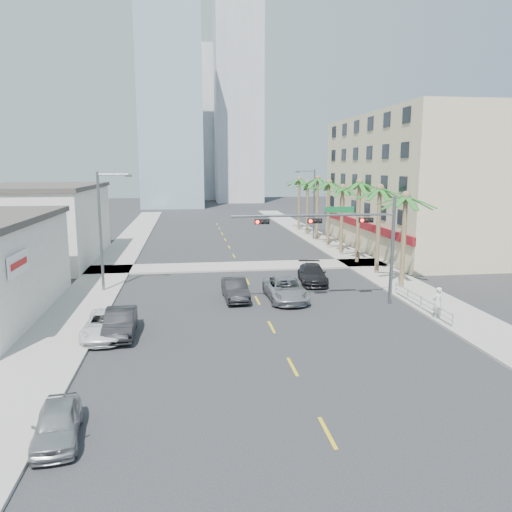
{
  "coord_description": "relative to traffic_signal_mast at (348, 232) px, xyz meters",
  "views": [
    {
      "loc": [
        -4.76,
        -23.9,
        9.37
      ],
      "look_at": [
        -0.32,
        8.41,
        3.5
      ],
      "focal_mm": 35.0,
      "sensor_mm": 36.0,
      "label": 1
    }
  ],
  "objects": [
    {
      "name": "car_parked_far",
      "position": [
        -15.18,
        -4.33,
        -4.36
      ],
      "size": [
        2.39,
        5.05,
        1.4
      ],
      "primitive_type": "imported",
      "rotation": [
        0.0,
        0.0,
        0.01
      ],
      "color": "white",
      "rests_on": "ground"
    },
    {
      "name": "streetlight_right",
      "position": [
        5.21,
        30.05,
        -0.0
      ],
      "size": [
        2.55,
        0.25,
        9.0
      ],
      "color": "slate",
      "rests_on": "ground"
    },
    {
      "name": "car_parked_near",
      "position": [
        -15.18,
        -15.15,
        -4.43
      ],
      "size": [
        1.96,
        3.89,
        1.27
      ],
      "primitive_type": "imported",
      "rotation": [
        0.0,
        0.0,
        0.13
      ],
      "color": "#A8A8AD",
      "rests_on": "ground"
    },
    {
      "name": "car_lane_left",
      "position": [
        -7.31,
        2.51,
        -4.32
      ],
      "size": [
        1.75,
        4.58,
        1.49
      ],
      "primitive_type": "imported",
      "rotation": [
        0.0,
        0.0,
        0.04
      ],
      "color": "black",
      "rests_on": "ground"
    },
    {
      "name": "palm_tree_7",
      "position": [
        5.82,
        40.45,
        2.37
      ],
      "size": [
        4.8,
        4.8,
        8.16
      ],
      "color": "brown",
      "rests_on": "ground"
    },
    {
      "name": "sidewalk_cross",
      "position": [
        -5.78,
        14.05,
        -4.99
      ],
      "size": [
        80.0,
        4.0,
        0.15
      ],
      "primitive_type": "cube",
      "color": "gray",
      "rests_on": "ground"
    },
    {
      "name": "car_parked_mid",
      "position": [
        -14.43,
        -4.3,
        -4.31
      ],
      "size": [
        1.73,
        4.63,
        1.51
      ],
      "primitive_type": "imported",
      "rotation": [
        0.0,
        0.0,
        0.03
      ],
      "color": "black",
      "rests_on": "ground"
    },
    {
      "name": "palm_tree_4",
      "position": [
        5.82,
        24.85,
        2.37
      ],
      "size": [
        4.8,
        4.8,
        8.16
      ],
      "color": "brown",
      "rests_on": "ground"
    },
    {
      "name": "tower_far_left",
      "position": [
        -13.78,
        87.05,
        18.94
      ],
      "size": [
        14.0,
        14.0,
        48.0
      ],
      "primitive_type": "cube",
      "color": "#99B2C6",
      "rests_on": "ground"
    },
    {
      "name": "car_lane_center",
      "position": [
        -3.78,
        1.91,
        -4.28
      ],
      "size": [
        2.66,
        5.65,
        1.56
      ],
      "primitive_type": "imported",
      "rotation": [
        0.0,
        0.0,
        0.01
      ],
      "color": "#AEAEB3",
      "rests_on": "ground"
    },
    {
      "name": "palm_tree_1",
      "position": [
        5.82,
        9.25,
        2.37
      ],
      "size": [
        4.8,
        4.8,
        8.16
      ],
      "color": "brown",
      "rests_on": "ground"
    },
    {
      "name": "streetlight_left",
      "position": [
        -16.78,
        6.05,
        -0.0
      ],
      "size": [
        2.55,
        0.25,
        9.0
      ],
      "color": "slate",
      "rests_on": "ground"
    },
    {
      "name": "building_right",
      "position": [
        16.21,
        22.05,
        2.43
      ],
      "size": [
        15.25,
        28.0,
        15.0
      ],
      "color": "beige",
      "rests_on": "ground"
    },
    {
      "name": "traffic_signal_mast",
      "position": [
        0.0,
        0.0,
        0.0
      ],
      "size": [
        11.12,
        0.54,
        7.2
      ],
      "color": "slate",
      "rests_on": "ground"
    },
    {
      "name": "building_left_far",
      "position": [
        -25.28,
        20.05,
        -1.46
      ],
      "size": [
        11.0,
        18.0,
        7.2
      ],
      "primitive_type": "cube",
      "color": "beige",
      "rests_on": "ground"
    },
    {
      "name": "tower_far_right",
      "position": [
        3.22,
        102.05,
        24.94
      ],
      "size": [
        12.0,
        12.0,
        60.0
      ],
      "primitive_type": "cube",
      "color": "#ADADB2",
      "rests_on": "ground"
    },
    {
      "name": "sidewalk_left",
      "position": [
        -17.78,
        12.05,
        -4.99
      ],
      "size": [
        4.0,
        120.0,
        0.15
      ],
      "primitive_type": "cube",
      "color": "gray",
      "rests_on": "ground"
    },
    {
      "name": "pedestrian",
      "position": [
        4.52,
        -4.08,
        -3.93
      ],
      "size": [
        0.82,
        0.65,
        1.97
      ],
      "primitive_type": "imported",
      "rotation": [
        0.0,
        0.0,
        3.42
      ],
      "color": "silver",
      "rests_on": "sidewalk_right"
    },
    {
      "name": "car_lane_right",
      "position": [
        -0.61,
        6.73,
        -4.31
      ],
      "size": [
        2.74,
        5.4,
        1.5
      ],
      "primitive_type": "imported",
      "rotation": [
        0.0,
        0.0,
        -0.13
      ],
      "color": "black",
      "rests_on": "ground"
    },
    {
      "name": "palm_tree_3",
      "position": [
        5.82,
        19.65,
        2.02
      ],
      "size": [
        4.8,
        4.8,
        7.8
      ],
      "color": "brown",
      "rests_on": "ground"
    },
    {
      "name": "guardrail",
      "position": [
        4.52,
        -1.95,
        -4.39
      ],
      "size": [
        0.08,
        8.08,
        1.0
      ],
      "color": "silver",
      "rests_on": "ground"
    },
    {
      "name": "tower_far_center",
      "position": [
        -8.78,
        117.05,
        15.94
      ],
      "size": [
        16.0,
        16.0,
        42.0
      ],
      "primitive_type": "cube",
      "color": "#ADADB2",
      "rests_on": "ground"
    },
    {
      "name": "palm_tree_0",
      "position": [
        5.82,
        4.05,
        2.02
      ],
      "size": [
        4.8,
        4.8,
        7.8
      ],
      "color": "brown",
      "rests_on": "ground"
    },
    {
      "name": "sidewalk_right",
      "position": [
        6.22,
        12.05,
        -4.99
      ],
      "size": [
        4.0,
        120.0,
        0.15
      ],
      "primitive_type": "cube",
      "color": "gray",
      "rests_on": "ground"
    },
    {
      "name": "palm_tree_6",
      "position": [
        5.82,
        35.25,
        2.02
      ],
      "size": [
        4.8,
        4.8,
        7.8
      ],
      "color": "brown",
      "rests_on": "ground"
    },
    {
      "name": "palm_tree_5",
      "position": [
        5.82,
        30.05,
        2.72
      ],
      "size": [
        4.8,
        4.8,
        8.52
      ],
      "color": "brown",
      "rests_on": "ground"
    },
    {
      "name": "palm_tree_2",
      "position": [
        5.82,
        14.45,
        2.72
      ],
      "size": [
        4.8,
        4.8,
        8.52
      ],
      "color": "brown",
      "rests_on": "ground"
    },
    {
      "name": "ground",
      "position": [
        -5.78,
        -7.95,
        -5.06
      ],
      "size": [
        260.0,
        260.0,
        0.0
      ],
      "primitive_type": "plane",
      "color": "#262628",
      "rests_on": "ground"
    }
  ]
}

